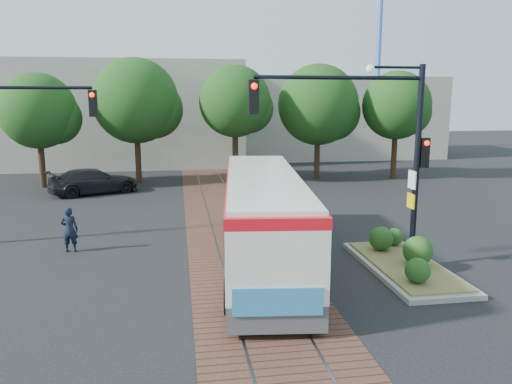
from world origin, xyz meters
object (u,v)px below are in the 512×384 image
city_bus (263,214)px  traffic_island (404,259)px  signal_pole_main (379,135)px  parked_car (94,181)px  officer (70,230)px

city_bus → traffic_island: bearing=-10.8°
signal_pole_main → parked_car: signal_pole_main is taller
signal_pole_main → traffic_island: bearing=-5.4°
city_bus → signal_pole_main: bearing=-14.1°
officer → signal_pole_main: bearing=164.4°
officer → parked_car: (-0.91, 10.95, -0.09)m
city_bus → signal_pole_main: size_ratio=1.82×
traffic_island → signal_pole_main: signal_pole_main is taller
traffic_island → signal_pole_main: bearing=174.6°
traffic_island → signal_pole_main: (-0.96, 0.09, 3.83)m
city_bus → officer: size_ratio=6.94×
city_bus → parked_car: bearing=125.5°
traffic_island → officer: size_ratio=3.30×
city_bus → parked_car: size_ratio=2.27×
officer → parked_car: 10.99m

